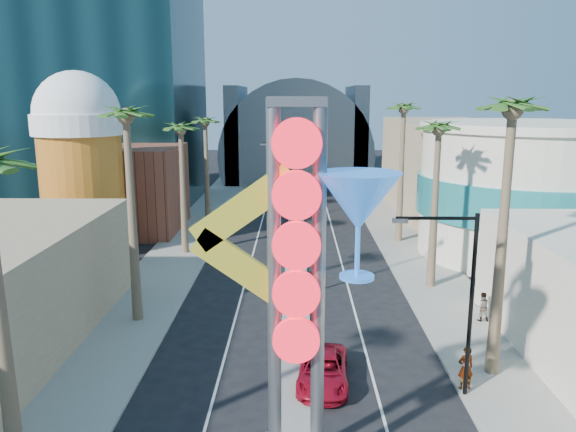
{
  "coord_description": "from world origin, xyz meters",
  "views": [
    {
      "loc": [
        -0.02,
        -13.87,
        12.55
      ],
      "look_at": [
        -0.52,
        21.01,
        5.09
      ],
      "focal_mm": 35.0,
      "sensor_mm": 36.0,
      "label": 1
    }
  ],
  "objects_px": {
    "red_pickup": "(323,370)",
    "pedestrian_b": "(482,306)",
    "pedestrian_a": "(466,368)",
    "neon_sign": "(322,267)"
  },
  "relations": [
    {
      "from": "red_pickup",
      "to": "pedestrian_b",
      "type": "bearing_deg",
      "value": 41.05
    },
    {
      "from": "neon_sign",
      "to": "red_pickup",
      "type": "xyz_separation_m",
      "value": [
        0.38,
        6.07,
        -6.65
      ]
    },
    {
      "from": "red_pickup",
      "to": "pedestrian_a",
      "type": "relative_size",
      "value": 2.45
    },
    {
      "from": "red_pickup",
      "to": "pedestrian_b",
      "type": "distance_m",
      "value": 11.6
    },
    {
      "from": "pedestrian_a",
      "to": "neon_sign",
      "type": "bearing_deg",
      "value": 28.59
    },
    {
      "from": "pedestrian_b",
      "to": "red_pickup",
      "type": "bearing_deg",
      "value": 36.54
    },
    {
      "from": "red_pickup",
      "to": "pedestrian_a",
      "type": "xyz_separation_m",
      "value": [
        6.1,
        -0.6,
        0.46
      ]
    },
    {
      "from": "neon_sign",
      "to": "red_pickup",
      "type": "bearing_deg",
      "value": 86.39
    },
    {
      "from": "red_pickup",
      "to": "pedestrian_a",
      "type": "distance_m",
      "value": 6.15
    },
    {
      "from": "red_pickup",
      "to": "neon_sign",
      "type": "bearing_deg",
      "value": -89.55
    }
  ]
}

